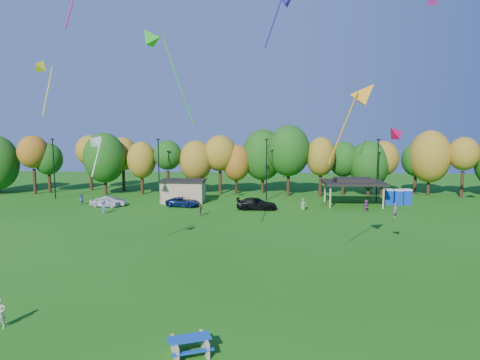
# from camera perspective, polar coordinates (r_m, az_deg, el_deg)

# --- Properties ---
(ground) EXTENTS (160.00, 160.00, 0.00)m
(ground) POSITION_cam_1_polar(r_m,az_deg,el_deg) (24.91, -0.73, -18.41)
(ground) COLOR #19600F
(ground) RESTS_ON ground
(tree_line) EXTENTS (93.57, 10.55, 11.15)m
(tree_line) POSITION_cam_1_polar(r_m,az_deg,el_deg) (68.18, 0.99, 2.97)
(tree_line) COLOR black
(tree_line) RESTS_ON ground
(lamp_posts) EXTENTS (64.50, 0.25, 9.09)m
(lamp_posts) POSITION_cam_1_polar(r_m,az_deg,el_deg) (62.72, 3.56, 1.67)
(lamp_posts) COLOR black
(lamp_posts) RESTS_ON ground
(utility_building) EXTENTS (6.30, 4.30, 3.25)m
(utility_building) POSITION_cam_1_polar(r_m,az_deg,el_deg) (62.20, -7.58, -1.44)
(utility_building) COLOR tan
(utility_building) RESTS_ON ground
(pavilion) EXTENTS (8.20, 6.20, 3.77)m
(pavilion) POSITION_cam_1_polar(r_m,az_deg,el_deg) (61.20, 14.87, -0.26)
(pavilion) COLOR tan
(pavilion) RESTS_ON ground
(porta_potties) EXTENTS (3.75, 1.47, 2.18)m
(porta_potties) POSITION_cam_1_polar(r_m,az_deg,el_deg) (63.64, 20.28, -2.12)
(porta_potties) COLOR #0D39B1
(porta_potties) RESTS_ON ground
(picnic_table) EXTENTS (2.43, 2.24, 0.85)m
(picnic_table) POSITION_cam_1_polar(r_m,az_deg,el_deg) (21.77, -6.71, -20.96)
(picnic_table) COLOR tan
(picnic_table) RESTS_ON ground
(kite_flyer) EXTENTS (0.69, 0.55, 1.64)m
(kite_flyer) POSITION_cam_1_polar(r_m,az_deg,el_deg) (27.13, -29.36, -15.26)
(kite_flyer) COLOR beige
(kite_flyer) RESTS_ON ground
(car_a) EXTENTS (4.19, 2.05, 1.38)m
(car_a) POSITION_cam_1_polar(r_m,az_deg,el_deg) (60.82, -17.58, -2.81)
(car_a) COLOR silver
(car_a) RESTS_ON ground
(car_b) EXTENTS (4.25, 1.90, 1.35)m
(car_b) POSITION_cam_1_polar(r_m,az_deg,el_deg) (61.32, -16.91, -2.72)
(car_b) COLOR #9D9EA2
(car_b) RESTS_ON ground
(car_c) EXTENTS (4.92, 2.91, 1.28)m
(car_c) POSITION_cam_1_polar(r_m,az_deg,el_deg) (58.78, -7.59, -2.92)
(car_c) COLOR #0D2150
(car_c) RESTS_ON ground
(car_d) EXTENTS (5.31, 2.18, 1.54)m
(car_d) POSITION_cam_1_polar(r_m,az_deg,el_deg) (56.19, 2.23, -3.19)
(car_d) COLOR black
(car_d) RESTS_ON ground
(far_person_0) EXTENTS (0.56, 0.98, 1.58)m
(far_person_0) POSITION_cam_1_polar(r_m,az_deg,el_deg) (52.38, -5.28, -3.94)
(far_person_0) COLOR olive
(far_person_0) RESTS_ON ground
(far_person_1) EXTENTS (1.20, 1.14, 1.64)m
(far_person_1) POSITION_cam_1_polar(r_m,az_deg,el_deg) (56.32, -17.73, -3.45)
(far_person_1) COLOR #555CBC
(far_person_1) RESTS_ON ground
(far_person_2) EXTENTS (1.34, 1.33, 1.55)m
(far_person_2) POSITION_cam_1_polar(r_m,az_deg,el_deg) (57.14, 16.47, -3.30)
(far_person_2) COLOR #9F428B
(far_person_2) RESTS_ON ground
(far_person_3) EXTENTS (0.67, 0.73, 1.68)m
(far_person_3) POSITION_cam_1_polar(r_m,az_deg,el_deg) (54.84, 19.97, -3.79)
(far_person_3) COLOR #B254AC
(far_person_3) RESTS_ON ground
(far_person_4) EXTENTS (0.80, 0.54, 1.59)m
(far_person_4) POSITION_cam_1_polar(r_m,az_deg,el_deg) (56.27, 8.41, -3.22)
(far_person_4) COLOR gray
(far_person_4) RESTS_ON ground
(far_person_5) EXTENTS (0.92, 0.96, 1.56)m
(far_person_5) POSITION_cam_1_polar(r_m,az_deg,el_deg) (63.60, -20.43, -2.42)
(far_person_5) COLOR #5554BA
(far_person_5) RESTS_ON ground
(kite_4) EXTENTS (1.59, 1.43, 1.31)m
(kite_4) POSITION_cam_1_polar(r_m,az_deg,el_deg) (30.34, 19.84, 6.02)
(kite_4) COLOR #C90B3D
(kite_7) EXTENTS (1.55, 3.31, 5.44)m
(kite_7) POSITION_cam_1_polar(r_m,az_deg,el_deg) (44.16, -24.95, 13.69)
(kite_7) COLOR yellow
(kite_12) EXTENTS (3.55, 1.88, 5.66)m
(kite_12) POSITION_cam_1_polar(r_m,az_deg,el_deg) (29.37, 16.51, 11.01)
(kite_12) COLOR orange
(kite_13) EXTENTS (1.55, 2.15, 3.47)m
(kite_13) POSITION_cam_1_polar(r_m,az_deg,el_deg) (33.23, -18.47, 5.01)
(kite_13) COLOR silver
(kite_14) EXTENTS (4.32, 1.72, 7.35)m
(kite_14) POSITION_cam_1_polar(r_m,az_deg,el_deg) (33.97, -11.99, 18.09)
(kite_14) COLOR #1EA916
(kite_15) EXTENTS (2.73, 1.46, 4.44)m
(kite_15) POSITION_cam_1_polar(r_m,az_deg,el_deg) (36.28, 6.44, 22.79)
(kite_15) COLOR navy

